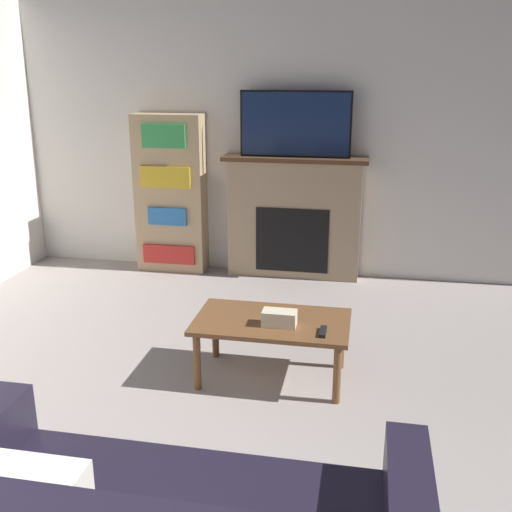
{
  "coord_description": "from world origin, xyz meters",
  "views": [
    {
      "loc": [
        0.81,
        -1.04,
        2.03
      ],
      "look_at": [
        0.07,
        2.82,
        0.78
      ],
      "focal_mm": 42.0,
      "sensor_mm": 36.0,
      "label": 1
    }
  ],
  "objects_px": {
    "coffee_table": "(272,327)",
    "bookshelf": "(171,194)",
    "tv": "(295,124)",
    "fireplace": "(294,217)"
  },
  "relations": [
    {
      "from": "fireplace",
      "to": "bookshelf",
      "type": "distance_m",
      "value": 1.27
    },
    {
      "from": "coffee_table",
      "to": "bookshelf",
      "type": "distance_m",
      "value": 2.54
    },
    {
      "from": "tv",
      "to": "bookshelf",
      "type": "bearing_deg",
      "value": -179.87
    },
    {
      "from": "coffee_table",
      "to": "bookshelf",
      "type": "xyz_separation_m",
      "value": [
        -1.39,
        2.09,
        0.42
      ]
    },
    {
      "from": "tv",
      "to": "coffee_table",
      "type": "relative_size",
      "value": 1.03
    },
    {
      "from": "tv",
      "to": "coffee_table",
      "type": "xyz_separation_m",
      "value": [
        0.13,
        -2.09,
        -1.13
      ]
    },
    {
      "from": "fireplace",
      "to": "coffee_table",
      "type": "distance_m",
      "value": 2.12
    },
    {
      "from": "fireplace",
      "to": "bookshelf",
      "type": "relative_size",
      "value": 0.88
    },
    {
      "from": "fireplace",
      "to": "tv",
      "type": "bearing_deg",
      "value": -90.0
    },
    {
      "from": "tv",
      "to": "coffee_table",
      "type": "distance_m",
      "value": 2.38
    }
  ]
}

